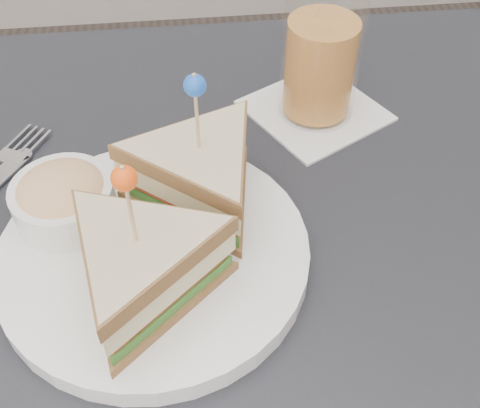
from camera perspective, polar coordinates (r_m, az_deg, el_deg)
name	(u,v)px	position (r m, az deg, el deg)	size (l,w,h in m)	color
table	(231,298)	(0.61, -0.83, -8.86)	(0.80, 0.80, 0.75)	black
plate_meal	(157,224)	(0.52, -7.83, -1.89)	(0.32, 0.32, 0.16)	white
drink_set	(321,55)	(0.66, 7.69, 13.87)	(0.18, 0.18, 0.17)	white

